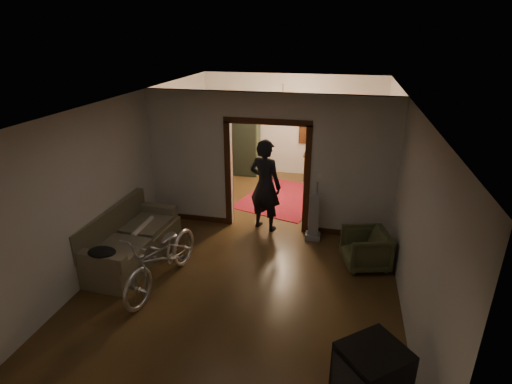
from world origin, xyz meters
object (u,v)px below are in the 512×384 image
(person, at_px, (265,185))
(desk, at_px, (322,168))
(sofa, at_px, (130,236))
(bicycle, at_px, (162,257))
(armchair, at_px, (365,249))
(locker, at_px, (242,142))

(person, xyz_separation_m, desk, (0.97, 3.12, -0.58))
(sofa, xyz_separation_m, bicycle, (0.90, -0.59, 0.04))
(person, relative_size, desk, 1.88)
(sofa, distance_m, bicycle, 1.08)
(armchair, xyz_separation_m, locker, (-3.32, 4.27, 0.61))
(desk, bearing_deg, sofa, -113.75)
(bicycle, height_order, person, person)
(bicycle, xyz_separation_m, person, (1.19, 2.34, 0.44))
(locker, distance_m, desk, 2.36)
(bicycle, relative_size, person, 1.03)
(armchair, distance_m, locker, 5.44)
(locker, bearing_deg, bicycle, -89.84)
(person, height_order, desk, person)
(armchair, xyz_separation_m, person, (-2.01, 1.04, 0.62))
(bicycle, distance_m, armchair, 3.46)
(armchair, relative_size, locker, 0.39)
(sofa, distance_m, desk, 5.75)
(armchair, bearing_deg, sofa, -95.74)
(person, relative_size, locker, 1.02)
(sofa, distance_m, armchair, 4.16)
(bicycle, height_order, armchair, bicycle)
(armchair, distance_m, desk, 4.29)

